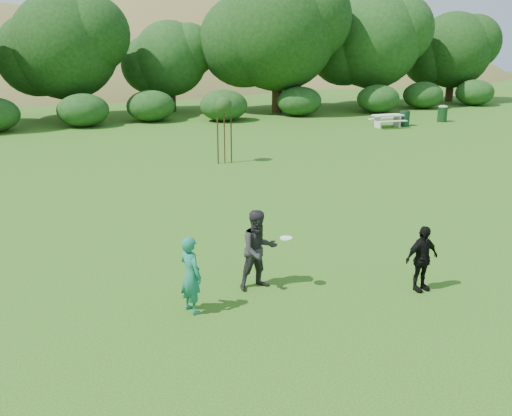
{
  "coord_description": "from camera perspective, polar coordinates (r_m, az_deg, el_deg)",
  "views": [
    {
      "loc": [
        -4.48,
        -10.31,
        5.41
      ],
      "look_at": [
        0.0,
        3.0,
        1.1
      ],
      "focal_mm": 40.0,
      "sensor_mm": 36.0,
      "label": 1
    }
  ],
  "objects": [
    {
      "name": "player_teal",
      "position": [
        11.51,
        -6.54,
        -6.66
      ],
      "size": [
        0.58,
        0.69,
        1.61
      ],
      "primitive_type": "imported",
      "rotation": [
        0.0,
        0.0,
        1.95
      ],
      "color": "#18705B",
      "rests_on": "ground"
    },
    {
      "name": "trash_can_near",
      "position": [
        36.26,
        14.64,
        8.66
      ],
      "size": [
        0.6,
        0.6,
        0.9
      ],
      "primitive_type": "cylinder",
      "color": "#133521",
      "rests_on": "ground"
    },
    {
      "name": "hillside",
      "position": [
        80.75,
        -15.4,
        4.02
      ],
      "size": [
        150.0,
        72.0,
        52.0
      ],
      "color": "olive",
      "rests_on": "ground"
    },
    {
      "name": "player_black",
      "position": [
        12.91,
        16.25,
        -4.88
      ],
      "size": [
        0.91,
        0.49,
        1.48
      ],
      "primitive_type": "imported",
      "rotation": [
        0.0,
        0.0,
        0.16
      ],
      "color": "black",
      "rests_on": "ground"
    },
    {
      "name": "ground",
      "position": [
        12.48,
        4.45,
        -8.7
      ],
      "size": [
        120.0,
        120.0,
        0.0
      ],
      "primitive_type": "plane",
      "color": "#19470C",
      "rests_on": "ground"
    },
    {
      "name": "frisbee",
      "position": [
        12.27,
        3.03,
        -3.03
      ],
      "size": [
        0.27,
        0.27,
        0.03
      ],
      "color": "white",
      "rests_on": "ground"
    },
    {
      "name": "tree_row",
      "position": [
        39.75,
        -7.72,
        16.15
      ],
      "size": [
        53.92,
        10.38,
        9.62
      ],
      "color": "#3A2616",
      "rests_on": "ground"
    },
    {
      "name": "sapling",
      "position": [
        24.52,
        -3.22,
        10.03
      ],
      "size": [
        0.7,
        0.7,
        2.85
      ],
      "color": "#392016",
      "rests_on": "ground"
    },
    {
      "name": "player_grey",
      "position": [
        12.44,
        0.27,
        -4.21
      ],
      "size": [
        0.95,
        0.78,
        1.79
      ],
      "primitive_type": "imported",
      "rotation": [
        0.0,
        0.0,
        0.12
      ],
      "color": "#272629",
      "rests_on": "ground"
    },
    {
      "name": "picnic_table",
      "position": [
        35.42,
        13.04,
        8.7
      ],
      "size": [
        1.8,
        1.48,
        0.76
      ],
      "color": "beige",
      "rests_on": "ground"
    },
    {
      "name": "trash_can_lidded",
      "position": [
        38.65,
        18.15,
        9.0
      ],
      "size": [
        0.6,
        0.6,
        1.05
      ],
      "color": "#14391A",
      "rests_on": "ground"
    }
  ]
}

